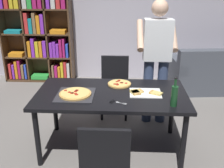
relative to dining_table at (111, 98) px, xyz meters
The scene contains 13 objects.
ground_plane 0.68m from the dining_table, ahead, with size 12.00×12.00×0.00m, color gray.
back_wall 2.70m from the dining_table, 90.00° to the left, with size 6.40×0.10×2.80m, color #BCB7C6.
dining_table is the anchor object (origin of this frame).
chair_near_camera 0.96m from the dining_table, 90.00° to the right, with size 0.42×0.42×0.90m.
chair_far_side 0.96m from the dining_table, 90.00° to the left, with size 0.42×0.42×0.90m.
couch 2.78m from the dining_table, 46.19° to the left, with size 1.77×1.01×0.85m.
bookshelf 2.87m from the dining_table, 123.91° to the left, with size 1.40×0.35×1.95m.
person_serving_pizza 0.99m from the dining_table, 51.13° to the left, with size 0.55×0.54×1.75m.
pepperoni_pizza_on_tray 0.43m from the dining_table, 166.99° to the right, with size 0.43×0.43×0.04m.
pizza_slices_on_towel 0.39m from the dining_table, ahead, with size 0.39×0.28×0.03m.
wine_bottle 0.76m from the dining_table, 24.78° to the right, with size 0.07×0.07×0.32m.
kitchen_scissors 0.27m from the dining_table, 77.49° to the right, with size 0.20×0.13×0.01m.
second_pizza_plain 0.29m from the dining_table, 71.34° to the left, with size 0.29×0.29×0.03m.
Camera 1 is at (0.15, -2.82, 1.98)m, focal length 42.36 mm.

